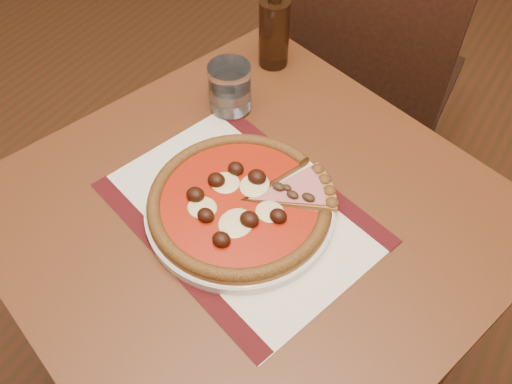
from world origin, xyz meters
TOP-DOWN VIEW (x-y plane):
  - table at (0.75, -0.25)m, footprint 0.99×0.99m
  - chair_far at (0.68, 0.45)m, footprint 0.48×0.48m
  - placemat at (0.74, -0.26)m, footprint 0.52×0.43m
  - plate at (0.74, -0.26)m, footprint 0.33×0.33m
  - pizza at (0.74, -0.26)m, footprint 0.31×0.31m
  - ham_slice at (0.82, -0.18)m, footprint 0.14×0.14m
  - water_glass at (0.58, -0.04)m, footprint 0.10×0.10m
  - bottle at (0.57, 0.13)m, footprint 0.06×0.06m

SIDE VIEW (x-z plane):
  - chair_far at x=0.68m, z-range 0.07..1.01m
  - table at x=0.75m, z-range 0.27..1.02m
  - placemat at x=0.74m, z-range 0.75..0.75m
  - plate at x=0.74m, z-range 0.75..0.77m
  - ham_slice at x=0.82m, z-range 0.77..0.79m
  - pizza at x=0.74m, z-range 0.76..0.80m
  - water_glass at x=0.58m, z-range 0.75..0.85m
  - bottle at x=0.57m, z-range 0.73..0.94m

